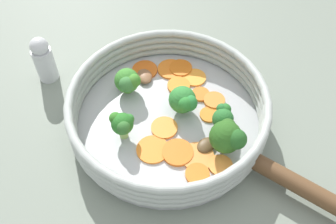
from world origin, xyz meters
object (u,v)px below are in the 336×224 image
(carrot_slice_12, at_px, (181,68))
(salt_shaker, at_px, (44,59))
(carrot_slice_11, at_px, (220,166))
(broccoli_floret_1, at_px, (184,101))
(carrot_slice_0, at_px, (197,174))
(broccoli_floret_3, at_px, (122,124))
(carrot_slice_6, at_px, (209,115))
(carrot_slice_10, at_px, (171,69))
(mushroom_piece_0, at_px, (144,76))
(carrot_slice_4, at_px, (162,127))
(broccoli_floret_2, at_px, (223,116))
(broccoli_floret_4, at_px, (228,137))
(skillet, at_px, (168,121))
(carrot_slice_3, at_px, (197,157))
(carrot_slice_5, at_px, (214,100))
(carrot_slice_8, at_px, (194,78))
(carrot_slice_13, at_px, (179,86))
(mushroom_piece_1, at_px, (206,145))
(carrot_slice_2, at_px, (153,149))
(carrot_slice_9, at_px, (201,94))
(broccoli_floret_0, at_px, (128,81))
(carrot_slice_1, at_px, (178,152))

(carrot_slice_12, bearing_deg, salt_shaker, -164.07)
(carrot_slice_11, bearing_deg, broccoli_floret_1, 132.54)
(carrot_slice_0, distance_m, carrot_slice_12, 0.20)
(broccoli_floret_3, bearing_deg, salt_shaker, 151.48)
(broccoli_floret_1, bearing_deg, carrot_slice_6, 6.53)
(carrot_slice_10, bearing_deg, mushroom_piece_0, -140.68)
(broccoli_floret_3, bearing_deg, carrot_slice_4, 29.44)
(carrot_slice_6, distance_m, broccoli_floret_2, 0.04)
(broccoli_floret_4, relative_size, mushroom_piece_0, 1.74)
(skillet, xyz_separation_m, carrot_slice_10, (-0.02, 0.10, 0.01))
(carrot_slice_3, height_order, carrot_slice_5, carrot_slice_5)
(carrot_slice_3, bearing_deg, carrot_slice_8, 104.67)
(carrot_slice_10, bearing_deg, skillet, -77.14)
(carrot_slice_10, relative_size, carrot_slice_13, 1.20)
(carrot_slice_5, bearing_deg, mushroom_piece_1, -86.25)
(carrot_slice_0, height_order, carrot_slice_10, same)
(carrot_slice_5, bearing_deg, carrot_slice_2, -121.06)
(carrot_slice_12, relative_size, broccoli_floret_4, 0.66)
(carrot_slice_4, height_order, mushroom_piece_0, mushroom_piece_0)
(carrot_slice_5, bearing_deg, mushroom_piece_0, 171.36)
(broccoli_floret_4, bearing_deg, carrot_slice_5, 110.85)
(broccoli_floret_2, distance_m, mushroom_piece_0, 0.16)
(carrot_slice_6, height_order, carrot_slice_10, same)
(carrot_slice_8, relative_size, carrot_slice_9, 1.32)
(carrot_slice_2, distance_m, broccoli_floret_1, 0.09)
(carrot_slice_5, relative_size, broccoli_floret_0, 0.75)
(carrot_slice_2, height_order, broccoli_floret_0, broccoli_floret_0)
(carrot_slice_8, xyz_separation_m, carrot_slice_9, (0.02, -0.03, 0.00))
(carrot_slice_5, bearing_deg, carrot_slice_10, 150.14)
(carrot_slice_3, bearing_deg, carrot_slice_10, 117.70)
(carrot_slice_5, relative_size, carrot_slice_11, 0.99)
(mushroom_piece_0, bearing_deg, carrot_slice_1, -54.71)
(broccoli_floret_4, bearing_deg, broccoli_floret_3, -174.37)
(skillet, relative_size, broccoli_floret_2, 6.76)
(carrot_slice_13, height_order, broccoli_floret_2, broccoli_floret_2)
(carrot_slice_11, bearing_deg, carrot_slice_5, 105.57)
(carrot_slice_1, bearing_deg, carrot_slice_3, 2.34)
(carrot_slice_2, bearing_deg, carrot_slice_13, 87.31)
(carrot_slice_2, bearing_deg, carrot_slice_1, 6.51)
(broccoli_floret_1, distance_m, salt_shaker, 0.25)
(carrot_slice_13, relative_size, broccoli_floret_2, 0.87)
(carrot_slice_3, bearing_deg, carrot_slice_0, -77.50)
(skillet, relative_size, mushroom_piece_0, 8.68)
(broccoli_floret_1, bearing_deg, broccoli_floret_3, -138.09)
(carrot_slice_1, relative_size, salt_shaker, 0.53)
(broccoli_floret_1, distance_m, broccoli_floret_3, 0.10)
(carrot_slice_1, relative_size, mushroom_piece_1, 1.45)
(carrot_slice_0, bearing_deg, broccoli_floret_2, 79.49)
(carrot_slice_1, relative_size, broccoli_floret_1, 0.96)
(carrot_slice_8, bearing_deg, carrot_slice_12, 153.52)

